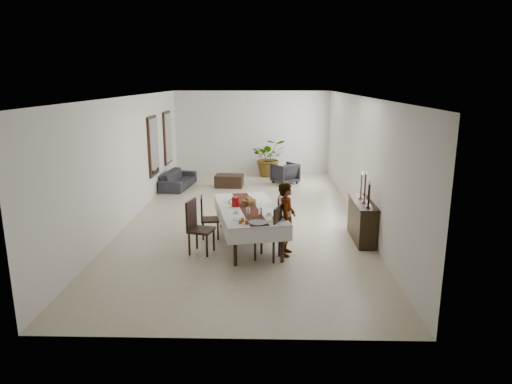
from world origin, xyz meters
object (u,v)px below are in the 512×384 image
object	(u,v)px
red_pitcher	(235,202)
sofa	(178,179)
woman	(287,219)
dining_table_top	(249,209)
sideboard_body	(362,221)

from	to	relation	value
red_pitcher	sofa	bearing A→B (deg)	113.61
red_pitcher	woman	world-z (taller)	woman
red_pitcher	woman	xyz separation A→B (m)	(1.12, -0.79, -0.16)
dining_table_top	red_pitcher	bearing A→B (deg)	149.04
woman	red_pitcher	bearing A→B (deg)	64.39
sideboard_body	dining_table_top	bearing A→B (deg)	-173.68
dining_table_top	sideboard_body	distance (m)	2.64
woman	sofa	bearing A→B (deg)	38.80
woman	dining_table_top	bearing A→B (deg)	59.70
sofa	red_pitcher	bearing A→B (deg)	-149.42
dining_table_top	woman	world-z (taller)	woman
red_pitcher	sideboard_body	xyz separation A→B (m)	(2.90, 0.18, -0.50)
dining_table_top	sofa	xyz separation A→B (m)	(-2.63, 5.44, -0.50)
sofa	dining_table_top	bearing A→B (deg)	-147.20
red_pitcher	sofa	xyz separation A→B (m)	(-2.33, 5.34, -0.65)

